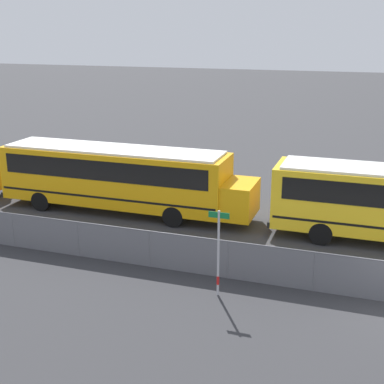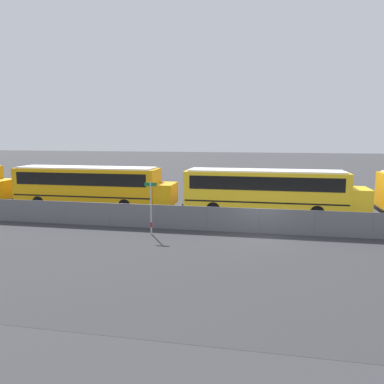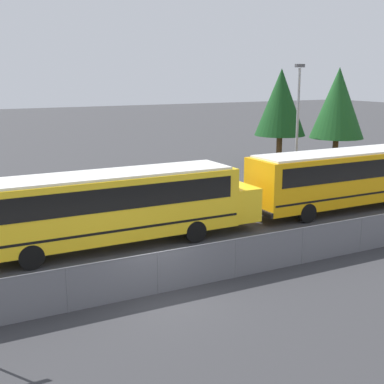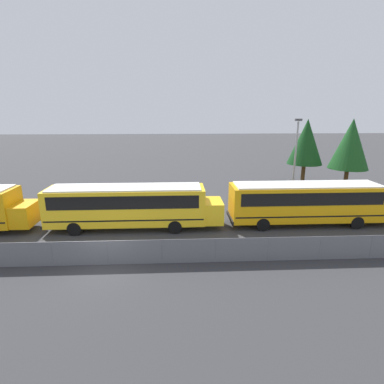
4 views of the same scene
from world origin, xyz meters
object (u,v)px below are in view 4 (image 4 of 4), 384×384
object	(u,v)px
school_bus_3	(309,200)
school_bus_2	(130,204)
light_pole	(295,158)
tree_1	(351,144)
tree_0	(306,142)

from	to	relation	value
school_bus_3	school_bus_2	bearing A→B (deg)	-179.25
school_bus_3	light_pole	bearing A→B (deg)	80.95
school_bus_2	tree_1	distance (m)	24.72
school_bus_3	tree_0	distance (m)	13.48
tree_0	light_pole	bearing A→B (deg)	-119.46
school_bus_2	light_pole	size ratio (longest dim) A/B	1.64
tree_1	tree_0	bearing A→B (deg)	158.25
school_bus_2	tree_0	size ratio (longest dim) A/B	1.68
school_bus_2	light_pole	xyz separation A→B (m)	(14.08, 5.70, 2.35)
school_bus_2	light_pole	bearing A→B (deg)	22.05
school_bus_2	tree_1	size ratio (longest dim) A/B	1.66
light_pole	tree_0	size ratio (longest dim) A/B	1.02
tree_0	school_bus_3	bearing A→B (deg)	-110.90
tree_1	school_bus_3	bearing A→B (deg)	-129.91
school_bus_2	school_bus_3	bearing A→B (deg)	0.75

